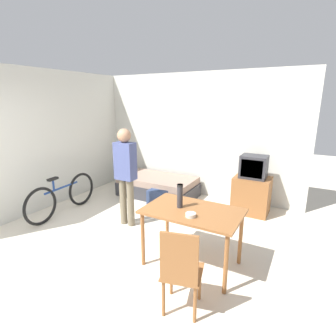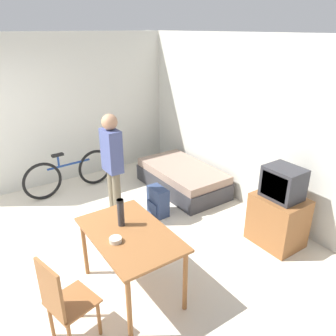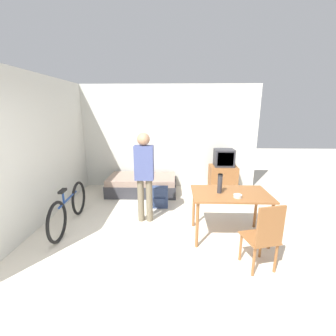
# 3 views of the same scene
# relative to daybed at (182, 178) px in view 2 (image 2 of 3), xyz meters

# --- Properties ---
(ground_plane) EXTENTS (20.00, 20.00, 0.00)m
(ground_plane) POSITION_rel_daybed_xyz_m (0.43, -3.08, -0.22)
(ground_plane) COLOR beige
(wall_back) EXTENTS (5.11, 0.06, 2.70)m
(wall_back) POSITION_rel_daybed_xyz_m (0.43, 0.58, 1.13)
(wall_back) COLOR silver
(wall_back) RESTS_ON ground_plane
(wall_left) EXTENTS (0.06, 4.64, 2.70)m
(wall_left) POSITION_rel_daybed_xyz_m (-1.65, -1.26, 1.13)
(wall_left) COLOR silver
(wall_left) RESTS_ON ground_plane
(daybed) EXTENTS (1.71, 0.95, 0.44)m
(daybed) POSITION_rel_daybed_xyz_m (0.00, 0.00, 0.00)
(daybed) COLOR #333338
(daybed) RESTS_ON ground_plane
(tv) EXTENTS (0.66, 0.54, 1.13)m
(tv) POSITION_rel_daybed_xyz_m (2.04, 0.09, 0.27)
(tv) COLOR brown
(tv) RESTS_ON ground_plane
(dining_table) EXTENTS (1.22, 0.77, 0.78)m
(dining_table) POSITION_rel_daybed_xyz_m (1.72, -1.99, 0.46)
(dining_table) COLOR brown
(dining_table) RESTS_ON ground_plane
(wooden_chair) EXTENTS (0.48, 0.48, 0.96)m
(wooden_chair) POSITION_rel_daybed_xyz_m (1.97, -2.82, 0.31)
(wooden_chair) COLOR brown
(wooden_chair) RESTS_ON ground_plane
(bicycle) EXTENTS (0.16, 1.67, 0.76)m
(bicycle) POSITION_rel_daybed_xyz_m (-1.08, -1.72, 0.13)
(bicycle) COLOR black
(bicycle) RESTS_ON ground_plane
(person_standing) EXTENTS (0.34, 0.22, 1.68)m
(person_standing) POSITION_rel_daybed_xyz_m (0.27, -1.48, 0.76)
(person_standing) COLOR #6B604C
(person_standing) RESTS_ON ground_plane
(thermos_flask) EXTENTS (0.08, 0.08, 0.31)m
(thermos_flask) POSITION_rel_daybed_xyz_m (1.54, -1.99, 0.73)
(thermos_flask) COLOR #2D2D33
(thermos_flask) RESTS_ON dining_table
(mate_bowl) EXTENTS (0.13, 0.13, 0.05)m
(mate_bowl) POSITION_rel_daybed_xyz_m (1.78, -2.18, 0.58)
(mate_bowl) COLOR beige
(mate_bowl) RESTS_ON dining_table
(backpack) EXTENTS (0.37, 0.23, 0.46)m
(backpack) POSITION_rel_daybed_xyz_m (0.50, -0.85, 0.01)
(backpack) COLOR navy
(backpack) RESTS_ON ground_plane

